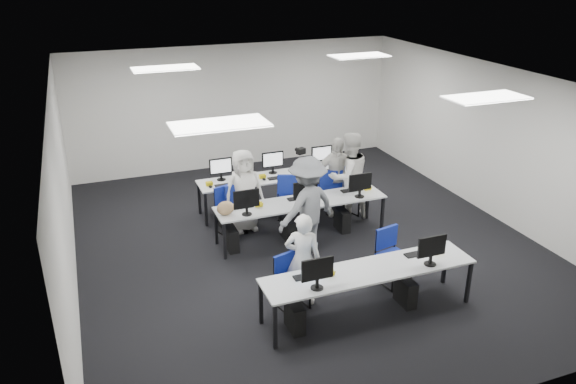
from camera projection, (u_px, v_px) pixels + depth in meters
name	position (u px, v px, depth m)	size (l,w,h in m)	color
room	(306.00, 166.00, 9.82)	(9.00, 9.02, 3.00)	black
ceiling_panels	(307.00, 81.00, 9.25)	(5.20, 4.60, 0.02)	white
desk_front	(369.00, 273.00, 8.07)	(3.20, 0.70, 0.73)	#AAADAE
desk_mid	(301.00, 204.00, 10.31)	(3.20, 0.70, 0.73)	#AAADAE
desk_back	(276.00, 178.00, 11.52)	(3.20, 0.70, 0.73)	#AAADAE
equipment_front	(357.00, 295.00, 8.12)	(2.51, 0.41, 1.19)	#0E4DB6
equipment_mid	(292.00, 222.00, 10.36)	(2.91, 0.41, 1.19)	white
equipment_back	(284.00, 191.00, 11.72)	(2.91, 0.41, 1.19)	white
chair_0	(292.00, 291.00, 8.38)	(0.51, 0.54, 0.83)	navy
chair_1	(392.00, 266.00, 9.02)	(0.53, 0.56, 0.91)	navy
chair_2	(230.00, 219.00, 10.66)	(0.57, 0.59, 0.90)	navy
chair_3	(293.00, 210.00, 11.03)	(0.47, 0.51, 0.88)	navy
chair_4	(342.00, 202.00, 11.33)	(0.62, 0.65, 0.97)	navy
chair_5	(232.00, 212.00, 10.89)	(0.55, 0.59, 0.96)	navy
chair_6	(289.00, 202.00, 11.32)	(0.63, 0.65, 0.98)	navy
chair_7	(328.00, 198.00, 11.49)	(0.58, 0.62, 0.99)	navy
handbag	(226.00, 208.00, 9.72)	(0.31, 0.20, 0.25)	tan
student_0	(303.00, 259.00, 8.31)	(0.54, 0.35, 1.48)	white
student_1	(349.00, 176.00, 11.03)	(0.87, 0.68, 1.78)	white
student_2	(244.00, 191.00, 10.58)	(0.79, 0.51, 1.61)	white
student_3	(336.00, 177.00, 11.22)	(0.95, 0.40, 1.63)	white
photographer	(307.00, 207.00, 9.67)	(1.17, 0.67, 1.81)	gray
dslr_camera	(301.00, 151.00, 9.42)	(0.14, 0.18, 0.10)	black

